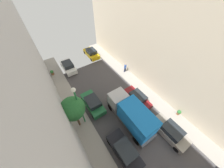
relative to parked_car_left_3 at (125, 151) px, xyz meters
The scene contains 14 objects.
ground 2.83m from the parked_car_left_3, ahead, with size 32.00×32.00×0.00m, color #423F42.
sidewalk_right 7.74m from the parked_car_left_3, ahead, with size 2.00×44.00×0.15m, color gray.
parked_car_left_3 is the anchor object (origin of this frame).
parked_car_left_4 6.81m from the parked_car_left_3, 90.00° to the left, with size 1.78×4.20×1.57m.
parked_car_left_5 16.20m from the parked_car_left_3, 90.00° to the left, with size 1.78×4.20×1.57m.
parked_car_right_2 5.56m from the parked_car_left_3, 13.80° to the right, with size 1.78×4.20×1.57m.
parked_car_right_3 6.79m from the parked_car_left_3, 37.35° to the left, with size 1.78×4.20×1.57m.
parked_car_right_4 18.51m from the parked_car_left_3, 73.04° to the left, with size 1.78×4.20×1.57m.
delivery_truck 3.70m from the parked_car_left_3, 40.40° to the left, with size 2.26×6.60×3.38m.
pedestrian 12.76m from the parked_car_left_3, 51.29° to the left, with size 0.40×0.36×1.72m.
street_tree_0 6.68m from the parked_car_left_3, 115.62° to the left, with size 2.49×2.49×4.85m.
potted_plant_2 8.41m from the parked_car_left_3, ahead, with size 0.47×0.47×0.79m.
potted_plant_3 16.56m from the parked_car_left_3, 99.84° to the left, with size 0.54×0.54×0.88m.
lamp_post 6.66m from the parked_car_left_3, 109.54° to the left, with size 0.44×0.44×6.25m.
Camera 1 is at (-5.43, -1.35, 13.78)m, focal length 18.65 mm.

